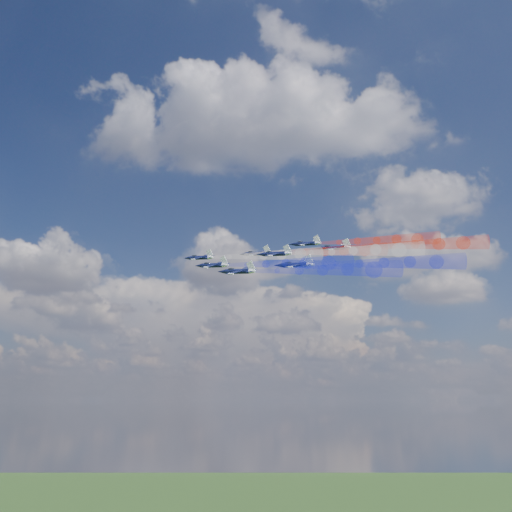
# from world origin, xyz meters

# --- Properties ---
(jet_lead) EXTENTS (12.73, 11.81, 6.63)m
(jet_lead) POSITION_xyz_m (-25.58, -7.86, 161.59)
(jet_lead) COLOR black
(trail_lead) EXTENTS (30.19, 16.08, 7.71)m
(trail_lead) POSITION_xyz_m (-7.10, -15.54, 159.46)
(trail_lead) COLOR white
(jet_inner_left) EXTENTS (12.73, 11.81, 6.63)m
(jet_inner_left) POSITION_xyz_m (-18.71, -21.00, 156.10)
(jet_inner_left) COLOR black
(trail_inner_left) EXTENTS (30.19, 16.08, 7.71)m
(trail_inner_left) POSITION_xyz_m (-0.23, -28.68, 153.98)
(trail_inner_left) COLOR #1A24E0
(jet_inner_right) EXTENTS (12.73, 11.81, 6.63)m
(jet_inner_right) POSITION_xyz_m (-10.47, -6.20, 162.50)
(jet_inner_right) COLOR black
(trail_inner_right) EXTENTS (30.19, 16.08, 7.71)m
(trail_inner_right) POSITION_xyz_m (8.02, -13.88, 160.37)
(trail_inner_right) COLOR red
(jet_outer_left) EXTENTS (12.73, 11.81, 6.63)m
(jet_outer_left) POSITION_xyz_m (-10.09, -33.31, 151.51)
(jet_outer_left) COLOR black
(trail_outer_left) EXTENTS (30.19, 16.08, 7.71)m
(trail_outer_left) POSITION_xyz_m (8.39, -40.99, 149.38)
(trail_outer_left) COLOR #1A24E0
(jet_center_third) EXTENTS (12.73, 11.81, 6.63)m
(jet_center_third) POSITION_xyz_m (-3.81, -18.64, 158.95)
(jet_center_third) COLOR black
(trail_center_third) EXTENTS (30.19, 16.08, 7.71)m
(trail_center_third) POSITION_xyz_m (14.67, -26.32, 156.82)
(trail_center_third) COLOR white
(jet_outer_right) EXTENTS (12.73, 11.81, 6.63)m
(jet_outer_right) POSITION_xyz_m (2.50, -1.44, 166.03)
(jet_outer_right) COLOR black
(trail_outer_right) EXTENTS (30.19, 16.08, 7.71)m
(trail_outer_right) POSITION_xyz_m (20.98, -9.12, 163.90)
(trail_outer_right) COLOR red
(jet_rear_left) EXTENTS (12.73, 11.81, 6.63)m
(jet_rear_left) POSITION_xyz_m (2.00, -29.52, 153.37)
(jet_rear_left) COLOR black
(trail_rear_left) EXTENTS (30.19, 16.08, 7.71)m
(trail_rear_left) POSITION_xyz_m (20.48, -37.19, 151.24)
(trail_rear_left) COLOR #1A24E0
(jet_rear_right) EXTENTS (12.73, 11.81, 6.63)m
(jet_rear_right) POSITION_xyz_m (10.29, -14.39, 160.97)
(jet_rear_right) COLOR black
(trail_rear_right) EXTENTS (30.19, 16.08, 7.71)m
(trail_rear_right) POSITION_xyz_m (28.77, -22.06, 158.84)
(trail_rear_right) COLOR red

